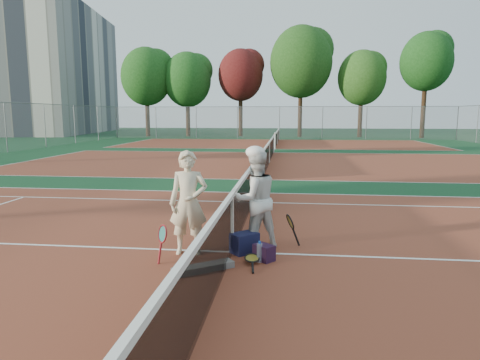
% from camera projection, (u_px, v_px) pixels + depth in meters
% --- Properties ---
extents(ground, '(130.00, 130.00, 0.00)m').
position_uv_depth(ground, '(232.00, 252.00, 7.15)').
color(ground, '#0F371C').
rests_on(ground, ground).
extents(court_main, '(23.77, 10.97, 0.01)m').
position_uv_depth(court_main, '(232.00, 252.00, 7.15)').
color(court_main, brown).
rests_on(court_main, ground).
extents(court_far_a, '(23.77, 10.97, 0.01)m').
position_uv_depth(court_far_a, '(269.00, 163.00, 20.40)').
color(court_far_a, brown).
rests_on(court_far_a, ground).
extents(court_far_b, '(23.77, 10.97, 0.01)m').
position_uv_depth(court_far_b, '(277.00, 144.00, 33.66)').
color(court_far_b, brown).
rests_on(court_far_b, ground).
extents(net_main, '(0.10, 10.98, 1.02)m').
position_uv_depth(net_main, '(232.00, 223.00, 7.07)').
color(net_main, black).
rests_on(net_main, ground).
extents(net_far_a, '(0.10, 10.98, 1.02)m').
position_uv_depth(net_far_a, '(269.00, 152.00, 20.33)').
color(net_far_a, black).
rests_on(net_far_a, ground).
extents(net_far_b, '(0.10, 10.98, 1.02)m').
position_uv_depth(net_far_b, '(277.00, 137.00, 33.58)').
color(net_far_b, black).
rests_on(net_far_b, ground).
extents(fence_back, '(32.00, 0.06, 3.00)m').
position_uv_depth(fence_back, '(279.00, 123.00, 40.31)').
color(fence_back, slate).
rests_on(fence_back, ground).
extents(apartment_block, '(12.96, 23.18, 15.00)m').
position_uv_depth(apartment_block, '(53.00, 71.00, 52.35)').
color(apartment_block, beige).
rests_on(apartment_block, ground).
extents(player_a, '(0.66, 0.47, 1.71)m').
position_uv_depth(player_a, '(188.00, 203.00, 6.97)').
color(player_a, beige).
rests_on(player_a, ground).
extents(player_b, '(1.04, 0.97, 1.70)m').
position_uv_depth(player_b, '(255.00, 199.00, 7.29)').
color(player_b, silver).
rests_on(player_b, ground).
extents(racket_red, '(0.29, 0.29, 0.60)m').
position_uv_depth(racket_red, '(163.00, 244.00, 6.59)').
color(racket_red, maroon).
rests_on(racket_red, ground).
extents(racket_black_held, '(0.33, 0.34, 0.57)m').
position_uv_depth(racket_black_held, '(290.00, 231.00, 7.42)').
color(racket_black_held, black).
rests_on(racket_black_held, ground).
extents(racket_spare, '(0.34, 0.63, 0.11)m').
position_uv_depth(racket_spare, '(252.00, 260.00, 6.62)').
color(racket_spare, black).
rests_on(racket_spare, ground).
extents(sports_bag_navy, '(0.51, 0.50, 0.34)m').
position_uv_depth(sports_bag_navy, '(244.00, 243.00, 7.10)').
color(sports_bag_navy, black).
rests_on(sports_bag_navy, ground).
extents(sports_bag_purple, '(0.38, 0.37, 0.25)m').
position_uv_depth(sports_bag_purple, '(264.00, 253.00, 6.73)').
color(sports_bag_purple, black).
rests_on(sports_bag_purple, ground).
extents(net_cover_canvas, '(0.88, 0.72, 0.10)m').
position_uv_depth(net_cover_canvas, '(203.00, 268.00, 6.29)').
color(net_cover_canvas, '#5E5955').
rests_on(net_cover_canvas, ground).
extents(water_bottle, '(0.09, 0.09, 0.30)m').
position_uv_depth(water_bottle, '(260.00, 253.00, 6.65)').
color(water_bottle, silver).
rests_on(water_bottle, ground).
extents(tree_back_0, '(5.19, 5.19, 9.13)m').
position_uv_depth(tree_back_0, '(146.00, 77.00, 44.10)').
color(tree_back_0, '#382314').
rests_on(tree_back_0, ground).
extents(tree_back_1, '(4.94, 4.94, 8.68)m').
position_uv_depth(tree_back_1, '(187.00, 80.00, 44.36)').
color(tree_back_1, '#382314').
rests_on(tree_back_1, ground).
extents(tree_back_maroon, '(4.65, 4.65, 8.98)m').
position_uv_depth(tree_back_maroon, '(241.00, 75.00, 44.25)').
color(tree_back_maroon, '#382314').
rests_on(tree_back_maroon, ground).
extents(tree_back_3, '(6.25, 6.25, 11.10)m').
position_uv_depth(tree_back_3, '(301.00, 62.00, 42.97)').
color(tree_back_3, '#382314').
rests_on(tree_back_3, ground).
extents(tree_back_4, '(4.74, 4.74, 8.61)m').
position_uv_depth(tree_back_4, '(362.00, 78.00, 42.54)').
color(tree_back_4, '#382314').
rests_on(tree_back_4, ground).
extents(tree_back_5, '(4.86, 4.86, 10.06)m').
position_uv_depth(tree_back_5, '(426.00, 62.00, 40.69)').
color(tree_back_5, '#382314').
rests_on(tree_back_5, ground).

